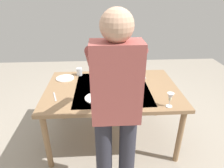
% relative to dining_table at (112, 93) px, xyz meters
% --- Properties ---
extents(ground_plane, '(6.00, 6.00, 0.00)m').
position_rel_dining_table_xyz_m(ground_plane, '(0.00, 0.00, -0.66)').
color(ground_plane, '#9E9384').
extents(dining_table, '(1.55, 1.04, 0.73)m').
position_rel_dining_table_xyz_m(dining_table, '(0.00, 0.00, 0.00)').
color(dining_table, '#93704C').
rests_on(dining_table, ground_plane).
extents(chair_near, '(0.40, 0.40, 0.91)m').
position_rel_dining_table_xyz_m(chair_near, '(0.06, -0.90, -0.13)').
color(chair_near, brown).
rests_on(chair_near, ground_plane).
extents(person_server, '(0.42, 0.61, 1.69)m').
position_rel_dining_table_xyz_m(person_server, '(0.02, 0.78, 0.30)').
color(person_server, '#2D2D38').
rests_on(person_server, ground_plane).
extents(wine_bottle, '(0.07, 0.07, 0.30)m').
position_rel_dining_table_xyz_m(wine_bottle, '(0.10, -0.07, 0.18)').
color(wine_bottle, black).
rests_on(wine_bottle, dining_table).
extents(wine_glass_left, '(0.07, 0.07, 0.15)m').
position_rel_dining_table_xyz_m(wine_glass_left, '(-0.54, 0.43, 0.17)').
color(wine_glass_left, white).
rests_on(wine_glass_left, dining_table).
extents(water_cup_near_left, '(0.08, 0.08, 0.10)m').
position_rel_dining_table_xyz_m(water_cup_near_left, '(0.42, -0.39, 0.12)').
color(water_cup_near_left, silver).
rests_on(water_cup_near_left, dining_table).
extents(water_cup_near_right, '(0.08, 0.08, 0.09)m').
position_rel_dining_table_xyz_m(water_cup_near_right, '(0.17, -0.34, 0.11)').
color(water_cup_near_right, silver).
rests_on(water_cup_near_right, dining_table).
extents(serving_bowl_pasta, '(0.30, 0.30, 0.07)m').
position_rel_dining_table_xyz_m(serving_bowl_pasta, '(-0.07, -0.23, 0.10)').
color(serving_bowl_pasta, white).
rests_on(serving_bowl_pasta, dining_table).
extents(side_bowl_salad, '(0.18, 0.18, 0.07)m').
position_rel_dining_table_xyz_m(side_bowl_salad, '(-0.20, 0.19, 0.10)').
color(side_bowl_salad, white).
rests_on(side_bowl_salad, dining_table).
extents(dinner_plate_near, '(0.23, 0.23, 0.01)m').
position_rel_dining_table_xyz_m(dinner_plate_near, '(0.59, -0.29, 0.07)').
color(dinner_plate_near, white).
rests_on(dinner_plate_near, dining_table).
extents(dinner_plate_far, '(0.23, 0.23, 0.01)m').
position_rel_dining_table_xyz_m(dinner_plate_far, '(0.19, 0.24, 0.07)').
color(dinner_plate_far, white).
rests_on(dinner_plate_far, dining_table).
extents(table_knife, '(0.07, 0.19, 0.00)m').
position_rel_dining_table_xyz_m(table_knife, '(0.63, 0.17, 0.07)').
color(table_knife, silver).
rests_on(table_knife, dining_table).
extents(table_fork, '(0.02, 0.18, 0.00)m').
position_rel_dining_table_xyz_m(table_fork, '(-0.45, -0.32, 0.07)').
color(table_fork, silver).
rests_on(table_fork, dining_table).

